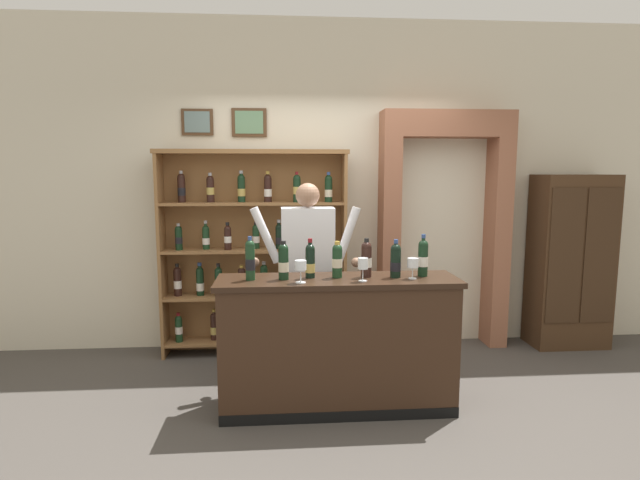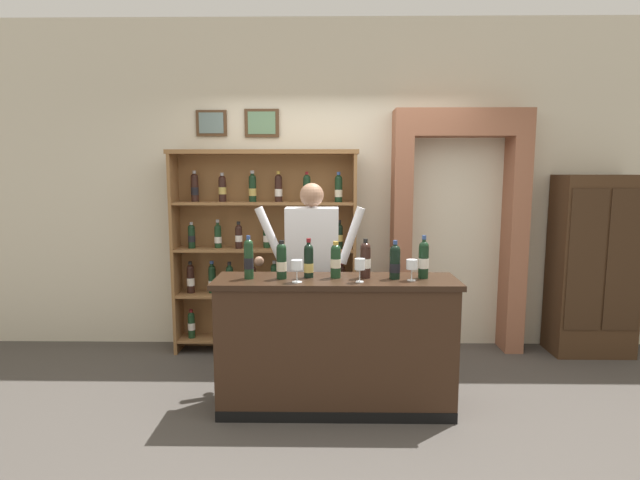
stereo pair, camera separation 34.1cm
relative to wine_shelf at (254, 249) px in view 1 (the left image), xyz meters
name	(u,v)px [view 1 (the left image)]	position (x,y,z in m)	size (l,w,h in m)	color
ground_plane	(344,408)	(0.72, -1.25, -1.03)	(14.00, 14.00, 0.02)	#47423D
back_wall	(326,186)	(0.72, 0.28, 0.59)	(12.00, 0.19, 3.22)	beige
wine_shelf	(254,249)	(0.00, 0.00, 0.00)	(1.79, 0.30, 1.96)	olive
archway_doorway	(441,217)	(1.87, 0.15, 0.27)	(1.28, 0.45, 2.34)	#935B42
side_cabinet	(570,261)	(3.15, -0.04, -0.16)	(0.74, 0.42, 1.73)	#422B19
tasting_counter	(338,344)	(0.67, -1.25, -0.53)	(1.76, 0.48, 0.99)	#382316
shopkeeper	(308,260)	(0.48, -0.72, 0.01)	(0.92, 0.22, 1.67)	#2D3347
tasting_bottle_brunello	(250,260)	(0.04, -1.26, 0.12)	(0.07, 0.07, 0.31)	#19381E
tasting_bottle_chianti	(283,261)	(0.27, -1.26, 0.10)	(0.07, 0.07, 0.28)	black
tasting_bottle_prosecco	(310,261)	(0.47, -1.21, 0.09)	(0.07, 0.07, 0.29)	black
tasting_bottle_riserva	(337,260)	(0.66, -1.22, 0.10)	(0.08, 0.08, 0.27)	#19381E
tasting_bottle_super_tuscan	(366,259)	(0.88, -1.22, 0.10)	(0.08, 0.08, 0.29)	black
tasting_bottle_bianco	(395,260)	(1.09, -1.24, 0.09)	(0.08, 0.08, 0.28)	black
tasting_bottle_grappa	(423,257)	(1.30, -1.22, 0.11)	(0.07, 0.07, 0.31)	black
wine_glass_right	(363,265)	(0.83, -1.36, 0.09)	(0.07, 0.07, 0.17)	silver
wine_glass_spare	(301,267)	(0.39, -1.38, 0.08)	(0.08, 0.08, 0.16)	silver
wine_glass_left	(413,264)	(1.20, -1.31, 0.08)	(0.08, 0.08, 0.15)	silver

